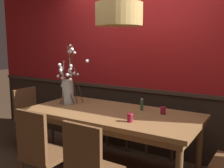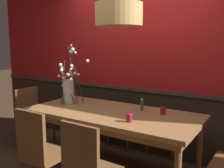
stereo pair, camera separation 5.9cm
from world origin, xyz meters
TOP-DOWN VIEW (x-y plane):
  - back_wall at (0.00, 0.80)m, footprint 5.82×0.14m
  - dining_table at (0.00, 0.00)m, footprint 2.13×0.99m
  - chair_head_west_end at (-1.48, 0.02)m, footprint 0.42×0.45m
  - chair_near_side_left at (-0.28, -0.91)m, footprint 0.42×0.43m
  - chair_far_side_left at (-0.29, 0.91)m, footprint 0.45×0.46m
  - chair_near_side_right at (0.34, -0.93)m, footprint 0.43×0.41m
  - chair_far_side_right at (0.36, 0.92)m, footprint 0.46×0.45m
  - vase_with_blossoms at (-0.74, 0.05)m, footprint 0.49×0.30m
  - candle_holder_nearer_center at (0.38, -0.26)m, footprint 0.07×0.07m
  - candle_holder_nearer_edge at (0.58, 0.22)m, footprint 0.07×0.07m
  - condiment_bottle at (0.28, 0.25)m, footprint 0.04×0.04m
  - pendant_lamp at (0.12, -0.04)m, footprint 0.53×0.53m

SIDE VIEW (x-z plane):
  - chair_far_side_right at x=0.36m, z-range 0.07..0.95m
  - chair_head_west_end at x=-1.48m, z-range 0.06..0.98m
  - chair_far_side_left at x=-0.29m, z-range 0.05..0.99m
  - chair_near_side_right at x=0.34m, z-range 0.06..1.02m
  - chair_near_side_left at x=-0.28m, z-range 0.05..1.03m
  - dining_table at x=0.00m, z-range 0.31..1.08m
  - candle_holder_nearer_edge at x=0.58m, z-range 0.78..0.87m
  - candle_holder_nearer_center at x=0.38m, z-range 0.78..0.87m
  - condiment_bottle at x=0.28m, z-range 0.77..0.92m
  - vase_with_blossoms at x=-0.74m, z-range 0.59..1.41m
  - back_wall at x=0.00m, z-range -0.01..2.73m
  - pendant_lamp at x=0.12m, z-range 1.46..2.40m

